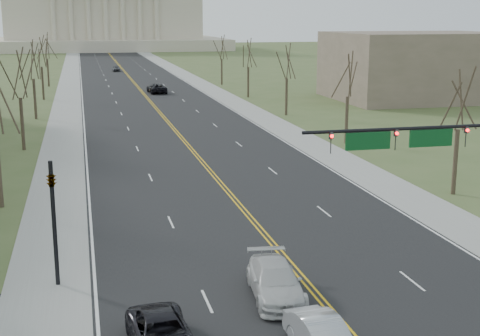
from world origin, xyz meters
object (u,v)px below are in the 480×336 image
car_sb_inner_second (275,281)px  signal_left (53,209)px  car_sb_outer_lead (162,334)px  car_far_sb (116,68)px  car_far_nb (157,88)px  signal_mast (429,147)px

car_sb_inner_second → signal_left: bearing=164.2°
car_sb_outer_lead → car_far_sb: size_ratio=1.24×
car_sb_inner_second → car_far_sb: 129.50m
signal_left → car_sb_inner_second: 10.72m
signal_left → car_far_nb: size_ratio=1.05×
signal_left → car_far_sb: 126.12m
signal_mast → signal_left: bearing=180.0°
car_sb_outer_lead → car_far_sb: car_sb_outer_lead is taller
signal_mast → car_sb_outer_lead: signal_mast is taller
car_sb_outer_lead → car_far_nb: size_ratio=0.84×
car_sb_inner_second → car_far_sb: size_ratio=1.36×
signal_left → signal_mast: bearing=-0.0°
car_sb_inner_second → car_far_sb: car_sb_inner_second is taller
signal_mast → car_sb_inner_second: size_ratio=2.28×
signal_left → car_far_sb: signal_left is taller
car_sb_outer_lead → car_sb_inner_second: car_sb_inner_second is taller
signal_left → car_sb_inner_second: (9.58, -3.80, -2.93)m
car_far_nb → signal_left: bearing=76.2°
car_far_nb → car_far_sb: size_ratio=1.47×
car_sb_inner_second → car_sb_outer_lead: bearing=-140.3°
car_sb_outer_lead → car_sb_inner_second: 6.69m
car_sb_outer_lead → car_far_sb: bearing=83.3°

